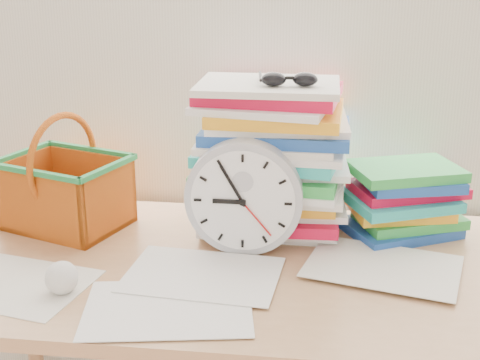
% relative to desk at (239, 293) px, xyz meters
% --- Properties ---
extents(desk, '(1.40, 0.70, 0.75)m').
position_rel_desk_xyz_m(desk, '(0.00, 0.00, 0.00)').
color(desk, tan).
rests_on(desk, ground).
extents(paper_stack, '(0.38, 0.32, 0.36)m').
position_rel_desk_xyz_m(paper_stack, '(0.05, 0.22, 0.26)').
color(paper_stack, white).
rests_on(paper_stack, desk).
extents(clock, '(0.26, 0.05, 0.26)m').
position_rel_desk_xyz_m(clock, '(0.00, 0.07, 0.21)').
color(clock, '#B1B3BA').
rests_on(clock, desk).
extents(sunglasses, '(0.16, 0.14, 0.04)m').
position_rel_desk_xyz_m(sunglasses, '(0.09, 0.17, 0.45)').
color(sunglasses, black).
rests_on(sunglasses, paper_stack).
extents(book_stack, '(0.34, 0.30, 0.17)m').
position_rel_desk_xyz_m(book_stack, '(0.38, 0.23, 0.16)').
color(book_stack, white).
rests_on(book_stack, desk).
extents(basket, '(0.34, 0.30, 0.28)m').
position_rel_desk_xyz_m(basket, '(-0.45, 0.16, 0.22)').
color(basket, '#D16014').
rests_on(basket, desk).
extents(crumpled_ball, '(0.07, 0.07, 0.07)m').
position_rel_desk_xyz_m(crumpled_ball, '(-0.34, -0.18, 0.11)').
color(crumpled_ball, white).
rests_on(crumpled_ball, desk).
extents(scattered_papers, '(1.26, 0.42, 0.02)m').
position_rel_desk_xyz_m(scattered_papers, '(0.00, 0.00, 0.08)').
color(scattered_papers, white).
rests_on(scattered_papers, desk).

